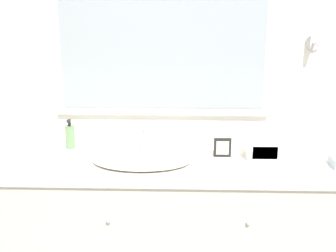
# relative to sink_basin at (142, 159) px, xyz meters

# --- Properties ---
(wall_back) EXTENTS (8.00, 0.18, 2.55)m
(wall_back) POSITION_rel_sink_basin_xyz_m (0.20, 0.36, 0.40)
(wall_back) COLOR white
(wall_back) RESTS_ON ground_plane
(vanity_counter) EXTENTS (2.01, 0.62, 0.86)m
(vanity_counter) POSITION_rel_sink_basin_xyz_m (0.20, 0.02, -0.45)
(vanity_counter) COLOR beige
(vanity_counter) RESTS_ON ground_plane
(sink_basin) EXTENTS (0.54, 0.39, 0.17)m
(sink_basin) POSITION_rel_sink_basin_xyz_m (0.00, 0.00, 0.00)
(sink_basin) COLOR silver
(sink_basin) RESTS_ON vanity_counter
(soap_bottle) EXTENTS (0.05, 0.06, 0.18)m
(soap_bottle) POSITION_rel_sink_basin_xyz_m (-0.44, 0.22, 0.05)
(soap_bottle) COLOR #709966
(soap_bottle) RESTS_ON vanity_counter
(appliance_box) EXTENTS (0.19, 0.15, 0.11)m
(appliance_box) POSITION_rel_sink_basin_xyz_m (0.67, 0.09, 0.03)
(appliance_box) COLOR white
(appliance_box) RESTS_ON vanity_counter
(picture_frame) EXTENTS (0.10, 0.01, 0.11)m
(picture_frame) POSITION_rel_sink_basin_xyz_m (0.45, 0.10, 0.04)
(picture_frame) COLOR black
(picture_frame) RESTS_ON vanity_counter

